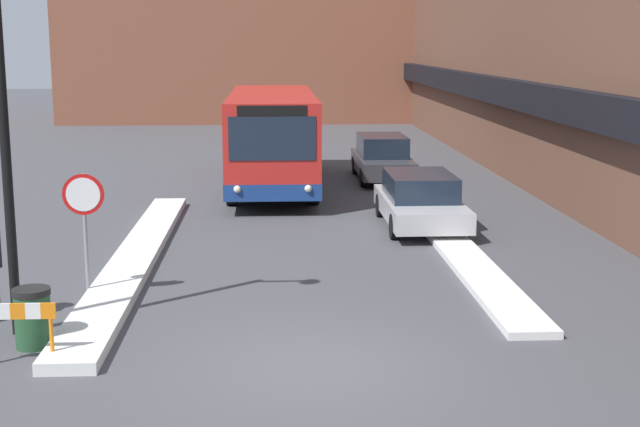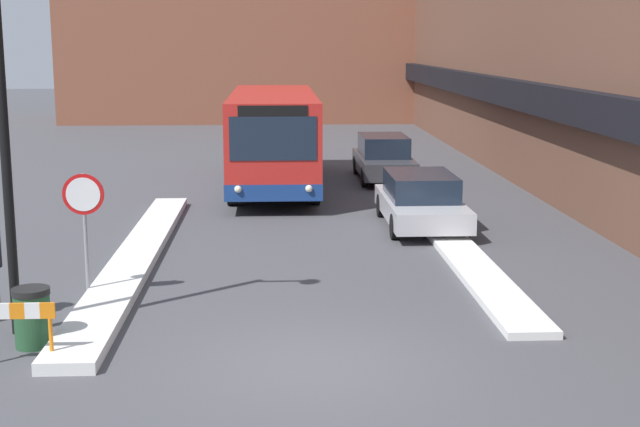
{
  "view_description": "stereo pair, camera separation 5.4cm",
  "coord_description": "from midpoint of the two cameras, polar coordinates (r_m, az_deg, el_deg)",
  "views": [
    {
      "loc": [
        -0.6,
        -12.49,
        4.71
      ],
      "look_at": [
        0.32,
        4.63,
        1.4
      ],
      "focal_mm": 50.0,
      "sensor_mm": 36.0,
      "label": 1
    },
    {
      "loc": [
        -0.54,
        -12.5,
        4.71
      ],
      "look_at": [
        0.32,
        4.63,
        1.4
      ],
      "focal_mm": 50.0,
      "sensor_mm": 36.0,
      "label": 2
    }
  ],
  "objects": [
    {
      "name": "trash_bin",
      "position": [
        14.7,
        -18.01,
        -6.35
      ],
      "size": [
        0.59,
        0.59,
        0.95
      ],
      "color": "#234C2D",
      "rests_on": "ground_plane"
    },
    {
      "name": "construction_barricade",
      "position": [
        13.94,
        -18.84,
        -6.54
      ],
      "size": [
        1.1,
        0.06,
        0.94
      ],
      "color": "orange",
      "rests_on": "ground_plane"
    },
    {
      "name": "parked_car_front",
      "position": [
        23.1,
        6.36,
        0.87
      ],
      "size": [
        1.92,
        4.6,
        1.38
      ],
      "color": "#B7B7BC",
      "rests_on": "ground_plane"
    },
    {
      "name": "snow_bank_left",
      "position": [
        19.86,
        -11.78,
        -2.73
      ],
      "size": [
        0.9,
        13.67,
        0.2
      ],
      "color": "silver",
      "rests_on": "ground_plane"
    },
    {
      "name": "city_bus",
      "position": [
        29.2,
        -3.13,
        4.97
      ],
      "size": [
        2.7,
        10.59,
        3.08
      ],
      "color": "red",
      "rests_on": "ground_plane"
    },
    {
      "name": "building_row_right",
      "position": [
        37.99,
        13.24,
        10.2
      ],
      "size": [
        5.5,
        60.0,
        8.85
      ],
      "color": "brown",
      "rests_on": "ground_plane"
    },
    {
      "name": "street_lamp",
      "position": [
        14.81,
        -18.73,
        7.2
      ],
      "size": [
        1.46,
        0.36,
        6.27
      ],
      "color": "black",
      "rests_on": "ground_plane"
    },
    {
      "name": "ground_plane",
      "position": [
        13.37,
        -0.44,
        -9.71
      ],
      "size": [
        160.0,
        160.0,
        0.0
      ],
      "primitive_type": "plane",
      "color": "#47474C"
    },
    {
      "name": "snow_bank_right",
      "position": [
        20.83,
        8.55,
        -2.06
      ],
      "size": [
        0.9,
        12.89,
        0.14
      ],
      "color": "silver",
      "rests_on": "ground_plane"
    },
    {
      "name": "parked_car_middle",
      "position": [
        30.9,
        3.96,
        3.58
      ],
      "size": [
        1.81,
        4.64,
        1.54
      ],
      "color": "#38383D",
      "rests_on": "ground_plane"
    },
    {
      "name": "stop_sign",
      "position": [
        16.87,
        -14.96,
        0.31
      ],
      "size": [
        0.76,
        0.08,
        2.35
      ],
      "color": "gray",
      "rests_on": "ground_plane"
    }
  ]
}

